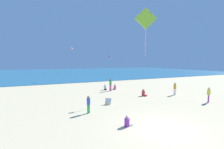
{
  "coord_description": "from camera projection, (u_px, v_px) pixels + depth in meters",
  "views": [
    {
      "loc": [
        -6.64,
        -6.75,
        3.98
      ],
      "look_at": [
        0.0,
        7.75,
        2.68
      ],
      "focal_mm": 25.14,
      "sensor_mm": 36.0,
      "label": 1
    }
  ],
  "objects": [
    {
      "name": "kite_lime",
      "position": [
        146.0,
        20.0,
        6.01
      ],
      "size": [
        0.79,
        0.38,
        1.83
      ],
      "rotation": [
        0.0,
        0.0,
        5.76
      ],
      "color": "#99DB33"
    },
    {
      "name": "person_0",
      "position": [
        209.0,
        94.0,
        15.35
      ],
      "size": [
        0.41,
        0.41,
        1.48
      ],
      "rotation": [
        0.0,
        0.0,
        5.32
      ],
      "color": "purple",
      "rests_on": "ground_plane"
    },
    {
      "name": "person_3",
      "position": [
        127.0,
        122.0,
        9.68
      ],
      "size": [
        0.56,
        0.35,
        0.69
      ],
      "rotation": [
        0.0,
        0.0,
        0.06
      ],
      "color": "purple",
      "rests_on": "ground_plane"
    },
    {
      "name": "person_7",
      "position": [
        89.0,
        103.0,
        12.07
      ],
      "size": [
        0.38,
        0.38,
        1.38
      ],
      "rotation": [
        0.0,
        0.0,
        2.19
      ],
      "color": "green",
      "rests_on": "ground_plane"
    },
    {
      "name": "kite_magenta",
      "position": [
        109.0,
        56.0,
        33.65
      ],
      "size": [
        0.29,
        0.46,
        0.86
      ],
      "rotation": [
        0.0,
        0.0,
        4.85
      ],
      "color": "#DB3DA8"
    },
    {
      "name": "person_6",
      "position": [
        115.0,
        88.0,
        22.5
      ],
      "size": [
        0.42,
        0.66,
        0.78
      ],
      "rotation": [
        0.0,
        0.0,
        1.44
      ],
      "color": "#D8599E",
      "rests_on": "ground_plane"
    },
    {
      "name": "beach_chair_mid_beach",
      "position": [
        109.0,
        101.0,
        14.76
      ],
      "size": [
        0.85,
        0.86,
        0.58
      ],
      "rotation": [
        0.0,
        0.0,
        0.87
      ],
      "color": "white",
      "rests_on": "ground_plane"
    },
    {
      "name": "person_8",
      "position": [
        144.0,
        93.0,
        18.27
      ],
      "size": [
        0.56,
        0.7,
        0.79
      ],
      "rotation": [
        0.0,
        0.0,
        5.14
      ],
      "color": "red",
      "rests_on": "ground_plane"
    },
    {
      "name": "person_4",
      "position": [
        175.0,
        88.0,
        18.8
      ],
      "size": [
        0.36,
        0.36,
        1.47
      ],
      "rotation": [
        0.0,
        0.0,
        4.45
      ],
      "color": "white",
      "rests_on": "ground_plane"
    },
    {
      "name": "ocean_water",
      "position": [
        61.0,
        73.0,
        56.78
      ],
      "size": [
        120.0,
        60.0,
        0.05
      ],
      "primitive_type": "cube",
      "color": "#236084",
      "rests_on": "ground_plane"
    },
    {
      "name": "person_1",
      "position": [
        105.0,
        88.0,
        22.3
      ],
      "size": [
        0.43,
        0.66,
        0.78
      ],
      "rotation": [
        0.0,
        0.0,
        4.53
      ],
      "color": "white",
      "rests_on": "ground_plane"
    },
    {
      "name": "ground_plane",
      "position": [
        104.0,
        96.0,
        18.26
      ],
      "size": [
        120.0,
        120.0,
        0.0
      ],
      "primitive_type": "plane",
      "color": "#C6B58C"
    },
    {
      "name": "kite_red",
      "position": [
        72.0,
        48.0,
        33.19
      ],
      "size": [
        0.81,
        0.89,
        1.35
      ],
      "rotation": [
        0.0,
        0.0,
        1.08
      ],
      "color": "red"
    },
    {
      "name": "person_5",
      "position": [
        110.0,
        84.0,
        21.38
      ],
      "size": [
        0.44,
        0.44,
        1.65
      ],
      "rotation": [
        0.0,
        0.0,
        0.48
      ],
      "color": "#D8599E",
      "rests_on": "ground_plane"
    }
  ]
}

